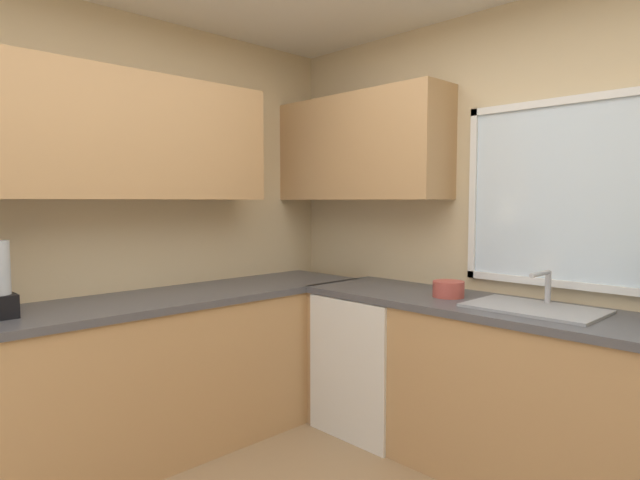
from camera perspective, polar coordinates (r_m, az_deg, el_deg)
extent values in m
cube|color=beige|center=(3.19, 22.79, 0.90)|extent=(3.80, 0.06, 2.55)
cube|color=beige|center=(3.33, -23.96, 0.99)|extent=(0.06, 3.63, 2.55)
cube|color=silver|center=(3.11, 24.55, 4.57)|extent=(0.99, 0.02, 0.92)
cube|color=white|center=(3.14, 24.76, 13.39)|extent=(1.07, 0.04, 0.04)
cube|color=white|center=(3.13, 24.22, -4.28)|extent=(1.07, 0.04, 0.04)
cube|color=white|center=(3.32, 16.17, 4.74)|extent=(0.04, 0.04, 1.00)
cube|color=tan|center=(3.10, -26.55, 10.43)|extent=(0.32, 2.46, 0.70)
cube|color=tan|center=(3.68, 4.29, 9.79)|extent=(1.31, 0.32, 0.70)
cube|color=tan|center=(3.17, -21.29, -14.69)|extent=(0.62, 3.21, 0.86)
cube|color=#4C4C51|center=(3.06, -21.52, -6.68)|extent=(0.65, 3.24, 0.04)
cube|color=tan|center=(2.97, 23.50, -16.08)|extent=(2.86, 0.62, 0.86)
cube|color=#4C4C51|center=(2.84, 23.77, -7.54)|extent=(2.89, 0.65, 0.04)
cube|color=white|center=(3.47, 6.13, -12.79)|extent=(0.60, 0.60, 0.85)
cube|color=#9EA0A5|center=(2.88, 21.97, -6.87)|extent=(0.63, 0.40, 0.02)
cylinder|color=#B7B7BC|center=(3.01, 23.26, -4.77)|extent=(0.03, 0.03, 0.18)
cylinder|color=#B7B7BC|center=(2.90, 22.55, -3.37)|extent=(0.02, 0.20, 0.02)
cylinder|color=#B74C42|center=(3.10, 13.61, -5.14)|extent=(0.18, 0.18, 0.09)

